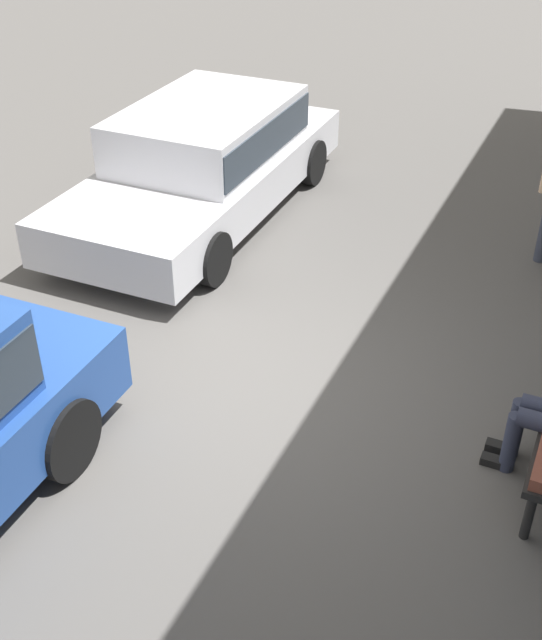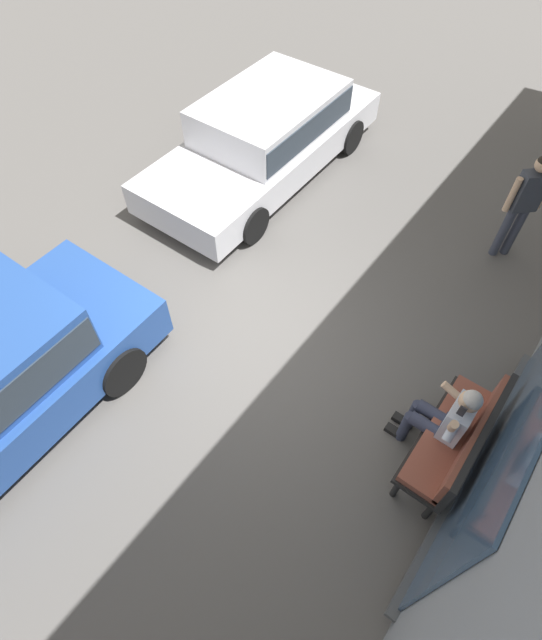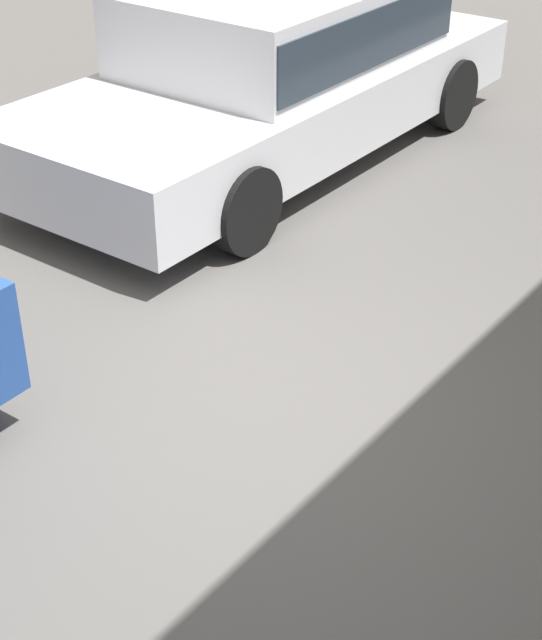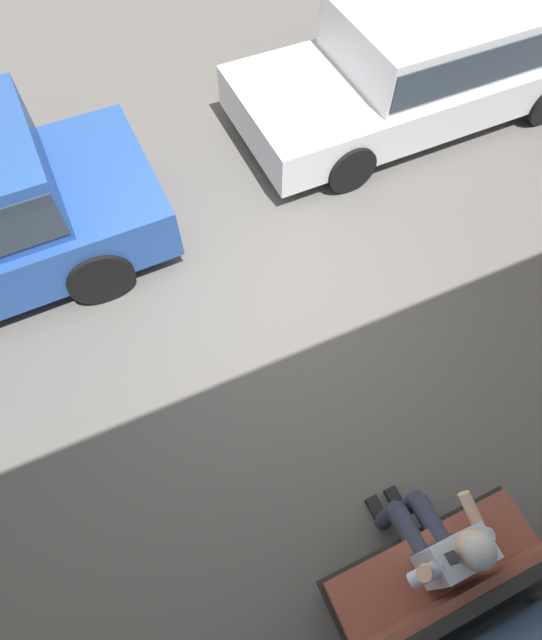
{
  "view_description": "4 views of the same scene",
  "coord_description": "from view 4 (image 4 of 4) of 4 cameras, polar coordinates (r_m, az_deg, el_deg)",
  "views": [
    {
      "loc": [
        5.08,
        2.6,
        4.5
      ],
      "look_at": [
        0.13,
        0.33,
        0.88
      ],
      "focal_mm": 45.0,
      "sensor_mm": 36.0,
      "label": 1
    },
    {
      "loc": [
        2.94,
        2.6,
        5.56
      ],
      "look_at": [
        0.17,
        0.5,
        0.92
      ],
      "focal_mm": 28.0,
      "sensor_mm": 36.0,
      "label": 2
    },
    {
      "loc": [
        3.08,
        2.6,
        3.06
      ],
      "look_at": [
        0.45,
        0.6,
        1.04
      ],
      "focal_mm": 55.0,
      "sensor_mm": 36.0,
      "label": 3
    },
    {
      "loc": [
        1.18,
        2.6,
        4.34
      ],
      "look_at": [
        0.38,
        0.84,
        1.11
      ],
      "focal_mm": 28.0,
      "sensor_mm": 36.0,
      "label": 4
    }
  ],
  "objects": [
    {
      "name": "parked_car_near",
      "position": [
        7.2,
        17.51,
        26.74
      ],
      "size": [
        4.71,
        2.0,
        1.36
      ],
      "color": "silver",
      "rests_on": "ground_plane"
    },
    {
      "name": "bench",
      "position": [
        3.92,
        19.45,
        -26.46
      ],
      "size": [
        1.55,
        0.55,
        1.04
      ],
      "color": "black",
      "rests_on": "ground_plane"
    },
    {
      "name": "person_on_phone",
      "position": [
        3.8,
        18.65,
        -23.04
      ],
      "size": [
        0.73,
        0.74,
        1.38
      ],
      "color": "#2D3347",
      "rests_on": "ground_plane"
    },
    {
      "name": "ground_plane",
      "position": [
        5.2,
        0.04,
        2.39
      ],
      "size": [
        60.0,
        60.0,
        0.0
      ],
      "primitive_type": "plane",
      "color": "#565451"
    }
  ]
}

